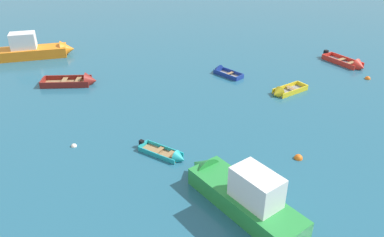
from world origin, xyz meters
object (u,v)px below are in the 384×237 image
(rowboat_turquoise_foreground_center, at_px, (171,156))
(rowboat_yellow_far_left, at_px, (283,92))
(rowboat_red_near_left, at_px, (351,64))
(motor_launch_green_far_back, at_px, (239,191))
(rowboat_deep_blue_midfield_right, at_px, (222,72))
(rowboat_maroon_back_row_right, at_px, (80,82))
(mooring_buoy_far_field, at_px, (298,158))
(mooring_buoy_between_boats_left, at_px, (367,79))
(mooring_buoy_trailing, at_px, (74,146))
(motor_launch_orange_near_camera, at_px, (37,49))

(rowboat_turquoise_foreground_center, xyz_separation_m, rowboat_yellow_far_left, (7.94, 8.06, 0.04))
(rowboat_red_near_left, bearing_deg, rowboat_yellow_far_left, -142.05)
(motor_launch_green_far_back, bearing_deg, rowboat_deep_blue_midfield_right, 88.09)
(rowboat_red_near_left, distance_m, rowboat_maroon_back_row_right, 22.89)
(motor_launch_green_far_back, height_order, mooring_buoy_far_field, motor_launch_green_far_back)
(mooring_buoy_between_boats_left, bearing_deg, motor_launch_green_far_back, -129.71)
(rowboat_turquoise_foreground_center, bearing_deg, mooring_buoy_far_field, -1.25)
(rowboat_turquoise_foreground_center, height_order, mooring_buoy_trailing, rowboat_turquoise_foreground_center)
(rowboat_red_near_left, xyz_separation_m, rowboat_deep_blue_midfield_right, (-11.37, -1.48, -0.04))
(rowboat_turquoise_foreground_center, relative_size, motor_launch_green_far_back, 0.45)
(rowboat_deep_blue_midfield_right, relative_size, mooring_buoy_far_field, 5.55)
(motor_launch_orange_near_camera, distance_m, mooring_buoy_trailing, 16.92)
(rowboat_yellow_far_left, distance_m, mooring_buoy_far_field, 8.27)
(rowboat_turquoise_foreground_center, height_order, mooring_buoy_far_field, rowboat_turquoise_foreground_center)
(mooring_buoy_between_boats_left, bearing_deg, rowboat_turquoise_foreground_center, -144.79)
(mooring_buoy_far_field, bearing_deg, rowboat_deep_blue_midfield_right, 104.52)
(mooring_buoy_far_field, height_order, mooring_buoy_between_boats_left, mooring_buoy_far_field)
(rowboat_maroon_back_row_right, xyz_separation_m, motor_launch_green_far_back, (10.69, -13.86, 0.53))
(rowboat_maroon_back_row_right, height_order, motor_launch_green_far_back, motor_launch_green_far_back)
(rowboat_turquoise_foreground_center, relative_size, rowboat_yellow_far_left, 0.91)
(mooring_buoy_between_boats_left, distance_m, mooring_buoy_trailing, 23.21)
(rowboat_turquoise_foreground_center, relative_size, motor_launch_orange_near_camera, 0.41)
(rowboat_red_near_left, xyz_separation_m, rowboat_maroon_back_row_right, (-22.60, -3.61, 0.02))
(rowboat_red_near_left, relative_size, motor_launch_orange_near_camera, 0.58)
(rowboat_deep_blue_midfield_right, bearing_deg, rowboat_maroon_back_row_right, -169.27)
(rowboat_maroon_back_row_right, height_order, mooring_buoy_between_boats_left, rowboat_maroon_back_row_right)
(mooring_buoy_between_boats_left, bearing_deg, mooring_buoy_far_field, -127.44)
(rowboat_maroon_back_row_right, bearing_deg, motor_launch_green_far_back, -52.35)
(mooring_buoy_far_field, bearing_deg, rowboat_red_near_left, 59.43)
(motor_launch_orange_near_camera, height_order, rowboat_yellow_far_left, motor_launch_orange_near_camera)
(rowboat_deep_blue_midfield_right, distance_m, mooring_buoy_far_field, 12.77)
(rowboat_red_near_left, relative_size, motor_launch_green_far_back, 0.63)
(mooring_buoy_trailing, bearing_deg, rowboat_maroon_back_row_right, 101.45)
(rowboat_yellow_far_left, distance_m, mooring_buoy_between_boats_left, 8.02)
(motor_launch_orange_near_camera, distance_m, rowboat_maroon_back_row_right, 8.43)
(motor_launch_orange_near_camera, bearing_deg, rowboat_maroon_back_row_right, -49.05)
(mooring_buoy_between_boats_left, bearing_deg, mooring_buoy_trailing, -155.28)
(rowboat_turquoise_foreground_center, xyz_separation_m, motor_launch_orange_near_camera, (-12.96, 16.43, 0.62))
(rowboat_maroon_back_row_right, xyz_separation_m, mooring_buoy_far_field, (14.43, -10.23, -0.22))
(motor_launch_orange_near_camera, distance_m, rowboat_deep_blue_midfield_right, 17.27)
(rowboat_red_near_left, height_order, motor_launch_green_far_back, motor_launch_green_far_back)
(rowboat_red_near_left, distance_m, mooring_buoy_far_field, 16.07)
(mooring_buoy_trailing, bearing_deg, mooring_buoy_far_field, -6.05)
(motor_launch_orange_near_camera, bearing_deg, rowboat_red_near_left, -5.58)
(rowboat_yellow_far_left, xyz_separation_m, rowboat_deep_blue_midfield_right, (-4.16, 4.15, -0.02))
(rowboat_turquoise_foreground_center, xyz_separation_m, mooring_buoy_far_field, (6.98, -0.15, -0.13))
(rowboat_maroon_back_row_right, height_order, mooring_buoy_trailing, rowboat_maroon_back_row_right)
(motor_launch_orange_near_camera, xyz_separation_m, rowboat_yellow_far_left, (20.90, -8.37, -0.57))
(mooring_buoy_between_boats_left, height_order, mooring_buoy_trailing, mooring_buoy_between_boats_left)
(motor_launch_orange_near_camera, distance_m, rowboat_yellow_far_left, 22.52)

